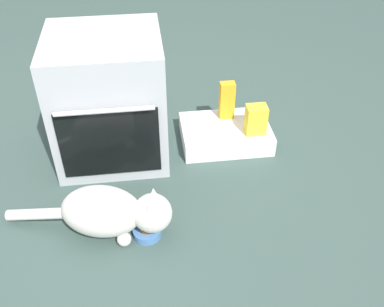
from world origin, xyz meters
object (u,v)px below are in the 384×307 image
(juice_carton, at_px, (227,100))
(oven, at_px, (109,99))
(pantry_cabinet, at_px, (225,134))
(cat, at_px, (111,212))
(food_bowl, at_px, (147,231))
(snack_bag, at_px, (256,120))

(juice_carton, bearing_deg, oven, -171.20)
(pantry_cabinet, height_order, cat, cat)
(food_bowl, distance_m, juice_carton, 0.99)
(oven, relative_size, cat, 0.89)
(food_bowl, bearing_deg, juice_carton, 56.05)
(oven, bearing_deg, juice_carton, 8.80)
(food_bowl, bearing_deg, pantry_cabinet, 53.42)
(juice_carton, distance_m, snack_bag, 0.23)
(oven, distance_m, cat, 0.69)
(cat, xyz_separation_m, juice_carton, (0.70, 0.76, 0.09))
(juice_carton, bearing_deg, food_bowl, -123.95)
(cat, relative_size, juice_carton, 3.44)
(cat, height_order, snack_bag, snack_bag)
(food_bowl, xyz_separation_m, cat, (-0.16, 0.04, 0.12))
(food_bowl, bearing_deg, snack_bag, 42.32)
(pantry_cabinet, xyz_separation_m, food_bowl, (-0.52, -0.70, -0.03))
(food_bowl, distance_m, cat, 0.20)
(oven, bearing_deg, snack_bag, -5.16)
(snack_bag, bearing_deg, juice_carton, 127.22)
(pantry_cabinet, distance_m, snack_bag, 0.23)
(cat, bearing_deg, juice_carton, 61.60)
(cat, height_order, juice_carton, juice_carton)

